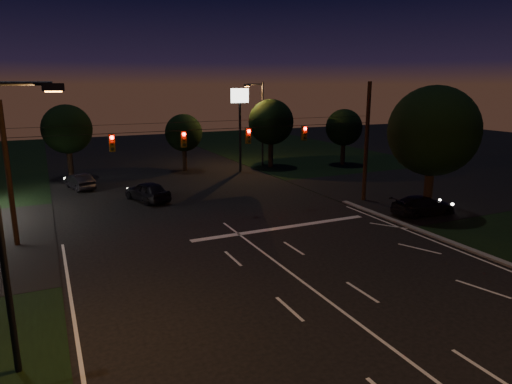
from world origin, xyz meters
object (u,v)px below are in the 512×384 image
utility_pole_right (363,200)px  tree_right_near (432,132)px  car_oncoming_b (80,181)px  car_oncoming_a (147,191)px  car_cross (423,205)px

utility_pole_right → tree_right_near: tree_right_near is taller
utility_pole_right → car_oncoming_b: 23.84m
utility_pole_right → car_oncoming_a: (-15.24, 6.87, 0.77)m
utility_pole_right → car_oncoming_a: 16.73m
car_cross → car_oncoming_b: bearing=52.2°
car_oncoming_a → car_cross: size_ratio=0.98×
car_oncoming_b → car_cross: size_ratio=0.88×
car_oncoming_a → car_oncoming_b: size_ratio=1.11×
utility_pole_right → tree_right_near: 7.61m
utility_pole_right → car_cross: bearing=-77.1°
utility_pole_right → tree_right_near: bearing=-72.5°
car_oncoming_a → car_oncoming_b: bearing=-75.1°
utility_pole_right → car_cross: (1.15, -5.00, 0.67)m
car_oncoming_a → car_cross: (16.39, -11.87, -0.10)m
tree_right_near → car_oncoming_b: size_ratio=2.16×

